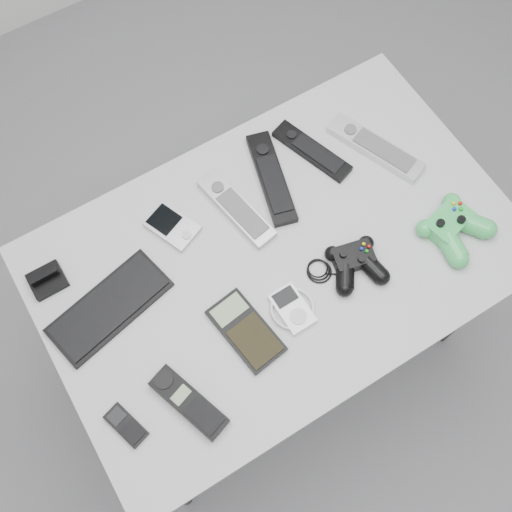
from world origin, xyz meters
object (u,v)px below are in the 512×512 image
pda (172,226)px  cordless_handset (189,402)px  remote_black_b (312,151)px  desk (278,265)px  mobile_phone (126,425)px  controller_black (355,262)px  controller_green (453,226)px  remote_black_a (271,178)px  pda_keyboard (110,307)px  remote_silver_a (236,208)px  remote_silver_b (376,147)px  calculator (246,330)px  mp3_player (292,309)px

pda → cordless_handset: (-0.16, -0.36, 0.00)m
pda → remote_black_b: 0.38m
desk → remote_black_b: remote_black_b is taller
desk → mobile_phone: (-0.46, -0.16, 0.07)m
desk → controller_black: 0.19m
cordless_handset → controller_black: bearing=-9.5°
controller_green → cordless_handset: bearing=169.1°
remote_black_a → remote_black_b: remote_black_a is taller
pda_keyboard → controller_black: controller_black is taller
controller_black → controller_green: controller_green is taller
remote_silver_a → remote_silver_b: (0.37, -0.03, 0.00)m
pda → remote_black_a: size_ratio=0.47×
desk → pda_keyboard: 0.39m
pda_keyboard → remote_black_b: size_ratio=1.30×
remote_black_a → controller_black: controller_black is taller
pda → controller_green: (0.54, -0.33, 0.02)m
calculator → desk: bearing=28.5°
remote_black_a → pda: bearing=-167.2°
remote_silver_b → mobile_phone: size_ratio=2.69×
remote_silver_a → calculator: bearing=-126.4°
controller_green → remote_silver_a: bearing=129.3°
cordless_handset → mp3_player: cordless_handset is taller
remote_black_b → desk: bearing=-157.2°
remote_silver_b → cordless_handset: cordless_handset is taller
desk → pda: (-0.17, 0.18, 0.07)m
desk → pda: pda is taller
remote_black_a → cordless_handset: size_ratio=1.41×
desk → remote_silver_a: (-0.03, 0.14, 0.07)m
remote_black_b → mp3_player: (-0.25, -0.31, -0.00)m
cordless_handset → controller_black: 0.46m
remote_black_a → remote_silver_a: bearing=-151.2°
cordless_handset → remote_black_a: bearing=21.7°
remote_black_a → remote_silver_b: same height
remote_black_a → remote_black_b: size_ratio=1.18×
desk → pda: bearing=133.3°
mobile_phone → pda: bearing=32.7°
remote_silver_a → remote_black_b: remote_silver_a is taller
remote_silver_a → remote_silver_b: same height
remote_black_b → pda: bearing=161.5°
calculator → controller_black: 0.28m
remote_silver_a → controller_green: size_ratio=1.41×
mobile_phone → mp3_player: (0.41, 0.03, 0.00)m
remote_black_a → remote_silver_b: 0.26m
remote_silver_a → remote_black_a: bearing=3.7°
remote_silver_a → cordless_handset: cordless_handset is taller
cordless_handset → controller_green: bearing=-16.2°
remote_silver_a → remote_black_a: 0.11m
calculator → pda_keyboard: bearing=130.9°
remote_silver_a → desk: bearing=-89.7°
remote_black_b → mobile_phone: (-0.67, -0.34, -0.00)m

